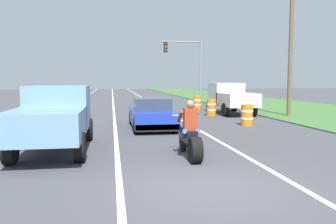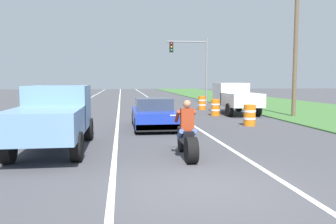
% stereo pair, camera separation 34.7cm
% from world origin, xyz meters
% --- Properties ---
extents(ground_plane, '(160.00, 160.00, 0.00)m').
position_xyz_m(ground_plane, '(0.00, 0.00, 0.00)').
color(ground_plane, '#424247').
extents(lane_stripe_left_solid, '(0.14, 120.00, 0.01)m').
position_xyz_m(lane_stripe_left_solid, '(-5.40, 20.00, 0.00)').
color(lane_stripe_left_solid, white).
rests_on(lane_stripe_left_solid, ground).
extents(lane_stripe_right_solid, '(0.14, 120.00, 0.01)m').
position_xyz_m(lane_stripe_right_solid, '(1.80, 20.00, 0.00)').
color(lane_stripe_right_solid, white).
rests_on(lane_stripe_right_solid, ground).
extents(lane_stripe_centre_dashed, '(0.14, 120.00, 0.01)m').
position_xyz_m(lane_stripe_centre_dashed, '(-1.80, 20.00, 0.00)').
color(lane_stripe_centre_dashed, white).
rests_on(lane_stripe_centre_dashed, ground).
extents(grass_verge_right, '(10.00, 120.00, 0.06)m').
position_xyz_m(grass_verge_right, '(11.92, 20.00, 0.03)').
color(grass_verge_right, '#3D6B33').
rests_on(grass_verge_right, ground).
extents(motorcycle_with_rider, '(0.70, 2.21, 1.62)m').
position_xyz_m(motorcycle_with_rider, '(0.19, 2.57, 0.59)').
color(motorcycle_with_rider, black).
rests_on(motorcycle_with_rider, ground).
extents(sports_car_blue, '(1.84, 4.30, 1.37)m').
position_xyz_m(sports_car_blue, '(-0.16, 8.73, 0.63)').
color(sports_car_blue, '#1E38B2').
rests_on(sports_car_blue, ground).
extents(pickup_truck_left_lane_light_blue, '(2.02, 4.80, 1.98)m').
position_xyz_m(pickup_truck_left_lane_light_blue, '(-3.65, 4.20, 1.11)').
color(pickup_truck_left_lane_light_blue, '#6B93C6').
rests_on(pickup_truck_left_lane_light_blue, ground).
extents(pickup_truck_right_shoulder_white, '(2.02, 4.80, 1.98)m').
position_xyz_m(pickup_truck_right_shoulder_white, '(5.63, 14.68, 1.11)').
color(pickup_truck_right_shoulder_white, silver).
rests_on(pickup_truck_right_shoulder_white, ground).
extents(traffic_light_mast_near, '(3.73, 0.34, 6.00)m').
position_xyz_m(traffic_light_mast_near, '(5.02, 24.16, 3.94)').
color(traffic_light_mast_near, gray).
rests_on(traffic_light_mast_near, ground).
extents(utility_pole_roadside, '(0.24, 0.24, 8.61)m').
position_xyz_m(utility_pole_roadside, '(8.48, 12.45, 4.31)').
color(utility_pole_roadside, brown).
rests_on(utility_pole_roadside, ground).
extents(construction_barrel_nearest, '(0.58, 0.58, 1.00)m').
position_xyz_m(construction_barrel_nearest, '(4.45, 8.98, 0.50)').
color(construction_barrel_nearest, orange).
rests_on(construction_barrel_nearest, ground).
extents(construction_barrel_mid, '(0.58, 0.58, 1.00)m').
position_xyz_m(construction_barrel_mid, '(4.10, 13.75, 0.50)').
color(construction_barrel_mid, orange).
rests_on(construction_barrel_mid, ground).
extents(construction_barrel_far, '(0.58, 0.58, 1.00)m').
position_xyz_m(construction_barrel_far, '(4.30, 18.14, 0.50)').
color(construction_barrel_far, orange).
rests_on(construction_barrel_far, ground).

